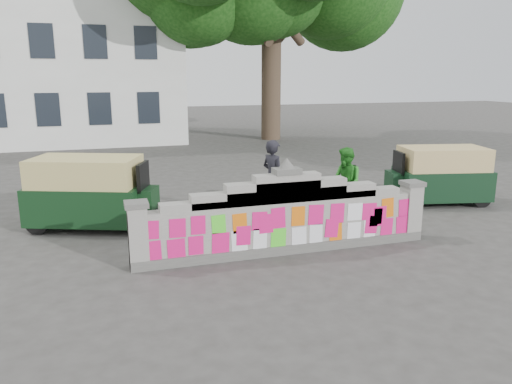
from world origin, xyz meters
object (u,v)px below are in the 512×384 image
(rickshaw_left, at_px, (90,192))
(cyclist_bike, at_px, (273,202))
(pedestrian, at_px, (346,183))
(rickshaw_right, at_px, (440,174))
(cyclist_rider, at_px, (273,187))

(rickshaw_left, bearing_deg, cyclist_bike, 7.93)
(pedestrian, bearing_deg, cyclist_bike, -94.25)
(pedestrian, distance_m, rickshaw_right, 3.33)
(cyclist_bike, height_order, cyclist_rider, cyclist_rider)
(cyclist_rider, distance_m, rickshaw_left, 4.44)
(rickshaw_left, bearing_deg, cyclist_rider, 7.93)
(cyclist_bike, relative_size, rickshaw_left, 0.65)
(rickshaw_left, bearing_deg, rickshaw_right, 17.86)
(cyclist_rider, bearing_deg, rickshaw_left, 52.48)
(pedestrian, distance_m, rickshaw_left, 6.38)
(rickshaw_right, bearing_deg, cyclist_rider, 17.41)
(cyclist_bike, xyz_separation_m, rickshaw_right, (5.26, 0.45, 0.30))
(cyclist_rider, distance_m, pedestrian, 1.97)
(rickshaw_left, xyz_separation_m, rickshaw_right, (9.58, -0.57, -0.05))
(cyclist_bike, bearing_deg, rickshaw_left, 52.48)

